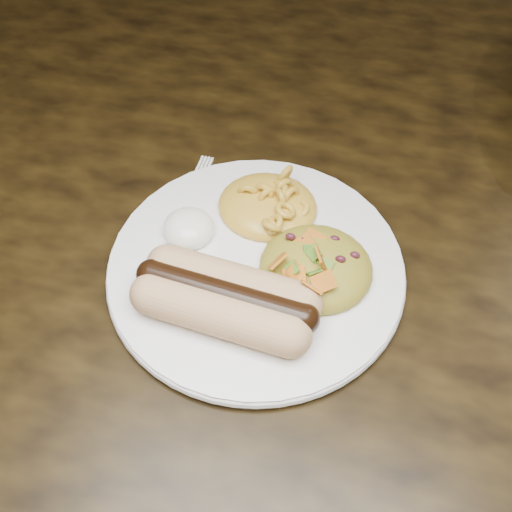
# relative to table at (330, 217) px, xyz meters

# --- Properties ---
(floor) EXTENTS (4.00, 4.00, 0.00)m
(floor) POSITION_rel_table_xyz_m (0.00, 0.00, -0.66)
(floor) COLOR #3F2619
(floor) RESTS_ON ground
(table) EXTENTS (1.60, 0.90, 0.75)m
(table) POSITION_rel_table_xyz_m (0.00, 0.00, 0.00)
(table) COLOR black
(table) RESTS_ON floor
(plate) EXTENTS (0.27, 0.27, 0.01)m
(plate) POSITION_rel_table_xyz_m (-0.05, -0.16, 0.10)
(plate) COLOR white
(plate) RESTS_ON table
(hotdog) EXTENTS (0.13, 0.08, 0.04)m
(hotdog) POSITION_rel_table_xyz_m (-0.06, -0.22, 0.12)
(hotdog) COLOR tan
(hotdog) RESTS_ON plate
(mac_and_cheese) EXTENTS (0.12, 0.11, 0.04)m
(mac_and_cheese) POSITION_rel_table_xyz_m (-0.05, -0.10, 0.12)
(mac_and_cheese) COLOR gold
(mac_and_cheese) RESTS_ON plate
(sour_cream) EXTENTS (0.05, 0.05, 0.03)m
(sour_cream) POSITION_rel_table_xyz_m (-0.11, -0.15, 0.12)
(sour_cream) COLOR white
(sour_cream) RESTS_ON plate
(taco_salad) EXTENTS (0.10, 0.09, 0.04)m
(taco_salad) POSITION_rel_table_xyz_m (0.01, -0.16, 0.12)
(taco_salad) COLOR #B87C12
(taco_salad) RESTS_ON plate
(fork) EXTENTS (0.02, 0.12, 0.00)m
(fork) POSITION_rel_table_xyz_m (-0.13, -0.12, 0.09)
(fork) COLOR white
(fork) RESTS_ON table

